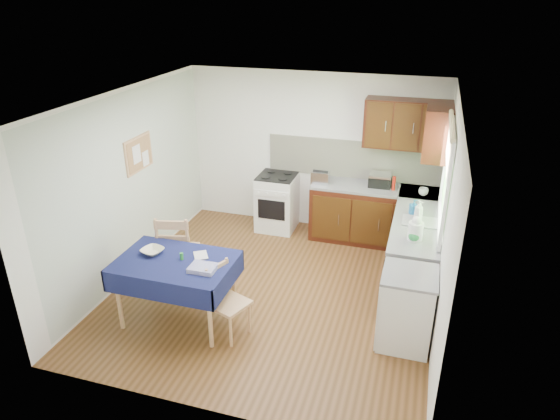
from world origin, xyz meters
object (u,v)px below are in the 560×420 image
(sandwich_press, at_px, (380,180))
(dining_table, at_px, (176,268))
(chair_near, at_px, (226,299))
(toaster, at_px, (320,177))
(kettle, at_px, (416,229))
(dish_rack, at_px, (420,221))
(chair_far, at_px, (177,250))

(sandwich_press, bearing_deg, dining_table, -118.60)
(chair_near, relative_size, toaster, 3.20)
(chair_near, height_order, sandwich_press, sandwich_press)
(dining_table, relative_size, chair_near, 1.53)
(chair_near, bearing_deg, kettle, -36.97)
(toaster, distance_m, dish_rack, 1.81)
(chair_near, bearing_deg, dish_rack, -28.19)
(sandwich_press, bearing_deg, chair_far, -130.22)
(sandwich_press, bearing_deg, toaster, -162.95)
(dining_table, xyz_separation_m, chair_far, (-0.32, 0.63, -0.14))
(chair_far, height_order, chair_near, chair_far)
(chair_far, relative_size, sandwich_press, 3.28)
(dining_table, xyz_separation_m, dish_rack, (2.62, 1.62, 0.22))
(chair_far, xyz_separation_m, dish_rack, (2.94, 0.99, 0.36))
(dining_table, height_order, kettle, kettle)
(chair_near, xyz_separation_m, toaster, (0.46, 2.67, 0.53))
(chair_far, bearing_deg, chair_near, 130.95)
(chair_near, distance_m, toaster, 2.76)
(kettle, bearing_deg, sandwich_press, 110.07)
(toaster, relative_size, sandwich_press, 0.84)
(chair_far, relative_size, toaster, 3.91)
(toaster, relative_size, dish_rack, 0.62)
(chair_near, bearing_deg, chair_far, 75.25)
(toaster, height_order, dish_rack, same)
(dining_table, distance_m, dish_rack, 3.09)
(toaster, height_order, sandwich_press, toaster)
(chair_far, bearing_deg, sandwich_press, -150.43)
(chair_far, relative_size, chair_near, 1.22)
(sandwich_press, bearing_deg, dish_rack, -53.62)
(chair_near, height_order, toaster, toaster)
(dining_table, xyz_separation_m, sandwich_press, (1.98, 2.76, 0.29))
(sandwich_press, distance_m, dish_rack, 1.30)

